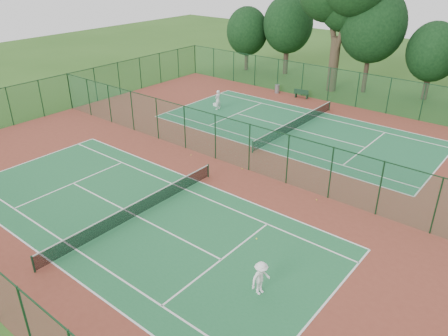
{
  "coord_description": "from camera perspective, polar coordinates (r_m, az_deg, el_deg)",
  "views": [
    {
      "loc": [
        17.57,
        -22.56,
        13.9
      ],
      "look_at": [
        1.99,
        -3.34,
        1.6
      ],
      "focal_mm": 35.0,
      "sensor_mm": 36.0,
      "label": 1
    }
  ],
  "objects": [
    {
      "name": "red_pad",
      "position": [
        31.79,
        1.0,
        0.51
      ],
      "size": [
        40.0,
        36.0,
        0.01
      ],
      "primitive_type": "cube",
      "color": "brown",
      "rests_on": "ground"
    },
    {
      "name": "bench",
      "position": [
        47.22,
        10.08,
        9.56
      ],
      "size": [
        1.63,
        0.72,
        0.97
      ],
      "rotation": [
        0.0,
        0.0,
        0.17
      ],
      "color": "black",
      "rests_on": "red_pad"
    },
    {
      "name": "tennis_net_near",
      "position": [
        25.9,
        -11.42,
        -5.2
      ],
      "size": [
        0.1,
        12.9,
        0.97
      ],
      "color": "#143823",
      "rests_on": "ground"
    },
    {
      "name": "player_far",
      "position": [
        42.88,
        -0.82,
        8.89
      ],
      "size": [
        0.47,
        0.71,
        1.91
      ],
      "primitive_type": "imported",
      "rotation": [
        0.0,
        0.0,
        -1.55
      ],
      "color": "white",
      "rests_on": "court_far"
    },
    {
      "name": "evergreen_row",
      "position": [
        51.73,
        18.53,
        9.49
      ],
      "size": [
        39.0,
        5.0,
        12.0
      ],
      "primitive_type": null,
      "color": "black",
      "rests_on": "ground"
    },
    {
      "name": "stray_ball_a",
      "position": [
        31.04,
        2.36,
        -0.1
      ],
      "size": [
        0.07,
        0.07,
        0.07
      ],
      "primitive_type": "sphere",
      "color": "#C3D431",
      "rests_on": "red_pad"
    },
    {
      "name": "fence_west",
      "position": [
        45.47,
        -19.51,
        9.45
      ],
      "size": [
        0.09,
        36.0,
        3.5
      ],
      "rotation": [
        0.0,
        0.0,
        1.57
      ],
      "color": "#1A502D",
      "rests_on": "ground"
    },
    {
      "name": "stray_ball_c",
      "position": [
        33.24,
        -4.35,
        1.71
      ],
      "size": [
        0.06,
        0.06,
        0.06
      ],
      "primitive_type": "sphere",
      "color": "yellow",
      "rests_on": "red_pad"
    },
    {
      "name": "player_near",
      "position": [
        20.09,
        4.83,
        -14.14
      ],
      "size": [
        0.81,
        1.19,
        1.69
      ],
      "primitive_type": "imported",
      "rotation": [
        0.0,
        0.0,
        1.39
      ],
      "color": "white",
      "rests_on": "court_near"
    },
    {
      "name": "kit_bag",
      "position": [
        43.98,
        -0.97,
        8.22
      ],
      "size": [
        0.79,
        0.39,
        0.28
      ],
      "primitive_type": "cube",
      "rotation": [
        0.0,
        0.0,
        -0.15
      ],
      "color": "white",
      "rests_on": "red_pad"
    },
    {
      "name": "trash_bin",
      "position": [
        48.7,
        6.95,
        10.24
      ],
      "size": [
        0.62,
        0.62,
        0.92
      ],
      "primitive_type": "cylinder",
      "rotation": [
        0.0,
        0.0,
        -0.26
      ],
      "color": "gray",
      "rests_on": "red_pad"
    },
    {
      "name": "stray_ball_b",
      "position": [
        27.81,
        12.0,
        -4.08
      ],
      "size": [
        0.08,
        0.08,
        0.08
      ],
      "primitive_type": "sphere",
      "color": "gold",
      "rests_on": "red_pad"
    },
    {
      "name": "ground",
      "position": [
        31.79,
        1.0,
        0.51
      ],
      "size": [
        120.0,
        120.0,
        0.0
      ],
      "primitive_type": "plane",
      "color": "#2D581B",
      "rests_on": "ground"
    },
    {
      "name": "fence_divider",
      "position": [
        31.07,
        1.03,
        3.43
      ],
      "size": [
        40.0,
        0.09,
        3.5
      ],
      "color": "#1A4E32",
      "rests_on": "ground"
    },
    {
      "name": "fence_north",
      "position": [
        45.84,
        15.28,
        10.16
      ],
      "size": [
        40.0,
        0.09,
        3.5
      ],
      "color": "#1B522B",
      "rests_on": "ground"
    },
    {
      "name": "court_far",
      "position": [
        38.7,
        9.29,
        5.05
      ],
      "size": [
        23.77,
        10.97,
        0.01
      ],
      "primitive_type": "cube",
      "color": "#216B41",
      "rests_on": "red_pad"
    },
    {
      "name": "court_near",
      "position": [
        26.18,
        -11.32,
        -6.18
      ],
      "size": [
        23.77,
        10.97,
        0.01
      ],
      "primitive_type": "cube",
      "color": "#21683A",
      "rests_on": "red_pad"
    },
    {
      "name": "tennis_net_far",
      "position": [
        38.51,
        9.35,
        5.78
      ],
      "size": [
        0.1,
        12.9,
        0.97
      ],
      "color": "#163D22",
      "rests_on": "ground"
    }
  ]
}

